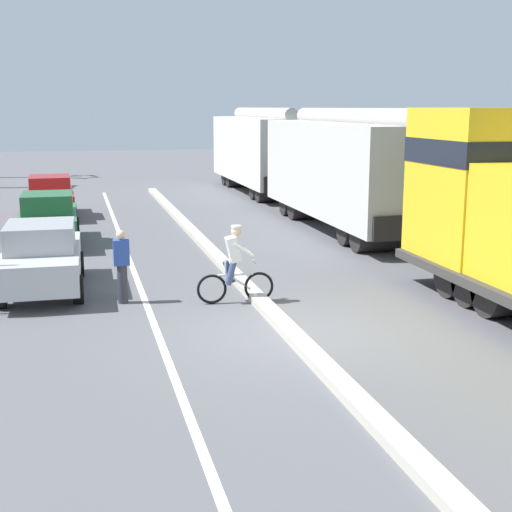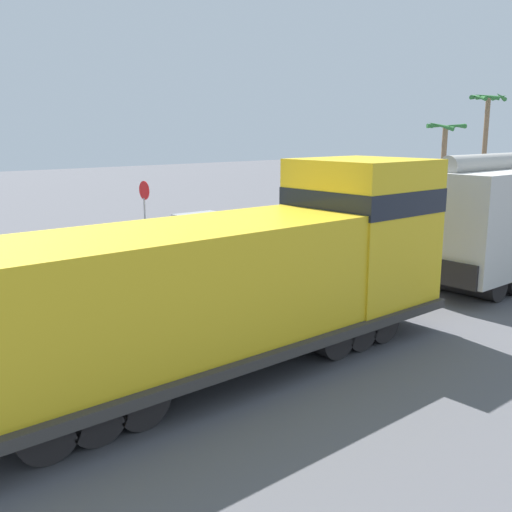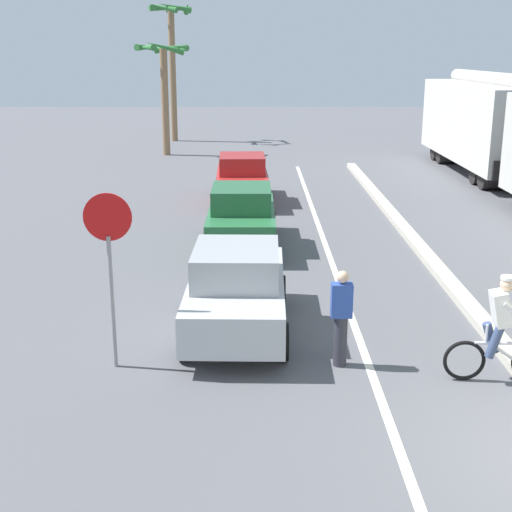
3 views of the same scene
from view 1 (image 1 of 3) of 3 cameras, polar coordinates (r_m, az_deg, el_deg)
The scene contains 10 objects.
ground_plane at distance 13.59m, azimuth 2.59°, elevation -6.24°, with size 120.00×120.00×0.00m, color #56565B.
median_curb at distance 19.19m, azimuth -2.60°, elevation -0.61°, with size 0.36×36.00×0.16m, color #B2AD9E.
lane_stripe at distance 18.88m, azimuth -9.74°, elevation -1.22°, with size 0.14×36.00×0.01m, color silver.
hopper_car_lead at distance 24.84m, azimuth 7.37°, elevation 6.80°, with size 2.90×10.60×4.18m.
hopper_car_middle at distance 35.85m, azimuth 0.49°, elevation 8.42°, with size 2.90×10.60×4.18m.
parked_car_silver at distance 17.21m, azimuth -16.75°, elevation -0.06°, with size 1.90×4.23×1.62m.
parked_car_green at distance 23.05m, azimuth -16.26°, elevation 2.88°, with size 1.84×4.20×1.62m.
parked_car_red at distance 28.83m, azimuth -16.12°, elevation 4.60°, with size 1.93×4.25×1.62m.
cyclist at distance 15.50m, azimuth -1.73°, elevation -0.83°, with size 1.71×0.48×1.71m.
pedestrian_by_cars at distance 15.73m, azimuth -10.68°, elevation -0.74°, with size 0.34×0.22×1.62m.
Camera 1 is at (-3.77, -12.36, 4.21)m, focal length 50.00 mm.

